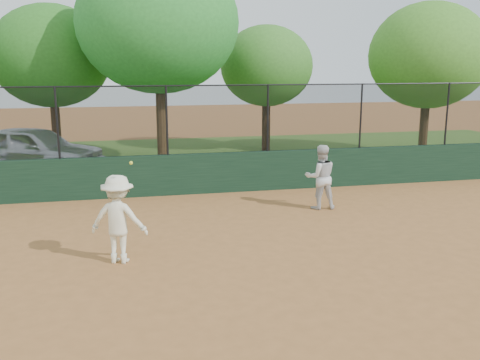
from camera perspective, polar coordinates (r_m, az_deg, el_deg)
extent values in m
plane|color=#A06433|center=(10.30, -1.69, -9.33)|extent=(80.00, 80.00, 0.00)
cube|color=#16311F|center=(15.84, -5.84, 0.62)|extent=(26.00, 0.20, 1.20)
cube|color=#31551A|center=(21.81, -7.70, 2.21)|extent=(36.00, 12.00, 0.01)
imported|color=#A9AEB3|center=(20.18, -21.14, 3.06)|extent=(5.28, 3.86, 1.67)
imported|color=silver|center=(14.30, 8.58, 0.32)|extent=(0.88, 0.72, 1.72)
imported|color=#F0EDCB|center=(10.58, -12.83, -4.10)|extent=(1.27, 0.98, 1.73)
sphere|color=yellow|center=(9.94, -11.55, 1.80)|extent=(0.07, 0.07, 0.07)
cube|color=black|center=(15.59, -5.97, 6.38)|extent=(26.00, 0.02, 2.00)
cylinder|color=black|center=(15.52, -6.05, 9.98)|extent=(26.00, 0.04, 0.04)
cylinder|color=black|center=(15.58, -18.92, 5.78)|extent=(0.06, 0.06, 2.00)
cylinder|color=black|center=(15.54, -7.81, 6.32)|extent=(0.06, 0.06, 2.00)
cylinder|color=black|center=(16.07, 2.98, 6.61)|extent=(0.06, 0.06, 2.00)
cylinder|color=black|center=(17.12, 12.76, 6.68)|extent=(0.06, 0.06, 2.00)
cylinder|color=black|center=(18.60, 21.21, 6.58)|extent=(0.06, 0.06, 2.00)
cylinder|color=#472C18|center=(22.78, -18.99, 4.99)|extent=(0.36, 0.36, 2.29)
ellipsoid|color=#27631C|center=(22.63, -19.52, 12.36)|extent=(4.62, 4.20, 3.99)
cylinder|color=#4B321B|center=(20.22, -8.39, 5.63)|extent=(0.36, 0.36, 2.96)
ellipsoid|color=#267829|center=(20.14, -8.73, 16.24)|extent=(5.83, 5.30, 5.04)
cylinder|color=#3A2313|center=(23.63, 2.79, 5.70)|extent=(0.36, 0.36, 2.14)
ellipsoid|color=#346A22|center=(23.47, 2.86, 12.07)|extent=(4.00, 3.64, 3.46)
cylinder|color=#422C17|center=(23.39, 18.99, 5.07)|extent=(0.36, 0.36, 2.21)
ellipsoid|color=#3C7621|center=(23.23, 19.52, 12.40)|extent=(4.88, 4.44, 4.22)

